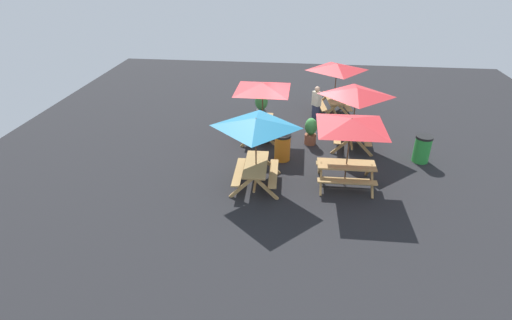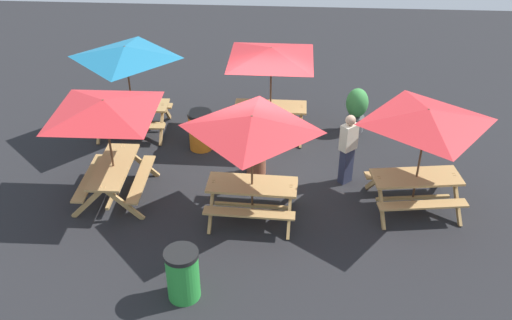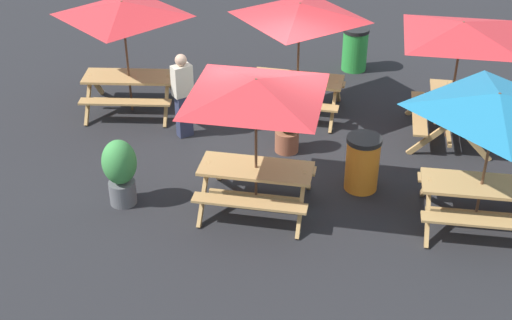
{
  "view_description": "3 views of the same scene",
  "coord_description": "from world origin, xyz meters",
  "px_view_note": "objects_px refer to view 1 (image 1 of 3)",
  "views": [
    {
      "loc": [
        14.25,
        -0.2,
        6.74
      ],
      "look_at": [
        3.39,
        -1.44,
        0.9
      ],
      "focal_mm": 28.0,
      "sensor_mm": 36.0,
      "label": 1
    },
    {
      "loc": [
        -0.55,
        11.13,
        7.29
      ],
      "look_at": [
        0.1,
        1.17,
        0.9
      ],
      "focal_mm": 40.0,
      "sensor_mm": 36.0,
      "label": 2
    },
    {
      "loc": [
        1.61,
        -10.97,
        6.75
      ],
      "look_at": [
        -0.09,
        -1.58,
        0.9
      ],
      "focal_mm": 50.0,
      "sensor_mm": 36.0,
      "label": 3
    }
  ],
  "objects_px": {
    "trash_bin_orange": "(282,147)",
    "potted_plant_1": "(311,131)",
    "potted_plant_0": "(261,105)",
    "picnic_table_3": "(356,96)",
    "picnic_table_1": "(256,128)",
    "trash_bin_green": "(422,149)",
    "picnic_table_4": "(351,128)",
    "picnic_table_2": "(263,91)",
    "person_standing": "(316,105)",
    "picnic_table_0": "(337,71)"
  },
  "relations": [
    {
      "from": "picnic_table_0",
      "to": "trash_bin_green",
      "type": "relative_size",
      "value": 2.38
    },
    {
      "from": "picnic_table_0",
      "to": "picnic_table_1",
      "type": "relative_size",
      "value": 1.0
    },
    {
      "from": "potted_plant_0",
      "to": "potted_plant_1",
      "type": "distance_m",
      "value": 3.23
    },
    {
      "from": "picnic_table_2",
      "to": "picnic_table_4",
      "type": "distance_m",
      "value": 4.33
    },
    {
      "from": "trash_bin_orange",
      "to": "potted_plant_1",
      "type": "bearing_deg",
      "value": 144.55
    },
    {
      "from": "picnic_table_0",
      "to": "trash_bin_green",
      "type": "height_order",
      "value": "picnic_table_0"
    },
    {
      "from": "picnic_table_4",
      "to": "trash_bin_orange",
      "type": "distance_m",
      "value": 2.98
    },
    {
      "from": "picnic_table_0",
      "to": "potted_plant_1",
      "type": "distance_m",
      "value": 3.79
    },
    {
      "from": "picnic_table_0",
      "to": "potted_plant_0",
      "type": "height_order",
      "value": "picnic_table_0"
    },
    {
      "from": "potted_plant_0",
      "to": "picnic_table_4",
      "type": "bearing_deg",
      "value": 31.07
    },
    {
      "from": "potted_plant_1",
      "to": "picnic_table_2",
      "type": "bearing_deg",
      "value": -97.17
    },
    {
      "from": "picnic_table_1",
      "to": "potted_plant_1",
      "type": "relative_size",
      "value": 2.2
    },
    {
      "from": "trash_bin_orange",
      "to": "person_standing",
      "type": "distance_m",
      "value": 3.65
    },
    {
      "from": "person_standing",
      "to": "potted_plant_1",
      "type": "bearing_deg",
      "value": -48.92
    },
    {
      "from": "picnic_table_1",
      "to": "potted_plant_0",
      "type": "bearing_deg",
      "value": -177.5
    },
    {
      "from": "picnic_table_3",
      "to": "trash_bin_orange",
      "type": "relative_size",
      "value": 2.38
    },
    {
      "from": "picnic_table_3",
      "to": "potted_plant_1",
      "type": "xyz_separation_m",
      "value": [
        0.02,
        -1.54,
        -1.44
      ]
    },
    {
      "from": "picnic_table_2",
      "to": "person_standing",
      "type": "distance_m",
      "value": 2.96
    },
    {
      "from": "picnic_table_1",
      "to": "potted_plant_1",
      "type": "xyz_separation_m",
      "value": [
        -3.24,
        1.74,
        -1.44
      ]
    },
    {
      "from": "picnic_table_0",
      "to": "picnic_table_1",
      "type": "xyz_separation_m",
      "value": [
        6.59,
        -2.79,
        0.0
      ]
    },
    {
      "from": "trash_bin_orange",
      "to": "potted_plant_0",
      "type": "xyz_separation_m",
      "value": [
        -3.82,
        -1.14,
        0.15
      ]
    },
    {
      "from": "trash_bin_orange",
      "to": "person_standing",
      "type": "relative_size",
      "value": 0.59
    },
    {
      "from": "trash_bin_orange",
      "to": "picnic_table_1",
      "type": "bearing_deg",
      "value": -21.83
    },
    {
      "from": "picnic_table_3",
      "to": "trash_bin_green",
      "type": "xyz_separation_m",
      "value": [
        1.01,
        2.34,
        -1.49
      ]
    },
    {
      "from": "trash_bin_orange",
      "to": "trash_bin_green",
      "type": "xyz_separation_m",
      "value": [
        -0.42,
        4.89,
        0.0
      ]
    },
    {
      "from": "picnic_table_1",
      "to": "picnic_table_2",
      "type": "distance_m",
      "value": 3.48
    },
    {
      "from": "picnic_table_3",
      "to": "trash_bin_orange",
      "type": "distance_m",
      "value": 3.28
    },
    {
      "from": "picnic_table_1",
      "to": "picnic_table_2",
      "type": "relative_size",
      "value": 0.83
    },
    {
      "from": "picnic_table_3",
      "to": "picnic_table_4",
      "type": "height_order",
      "value": "same"
    },
    {
      "from": "trash_bin_green",
      "to": "potted_plant_0",
      "type": "distance_m",
      "value": 6.92
    },
    {
      "from": "picnic_table_0",
      "to": "potted_plant_0",
      "type": "xyz_separation_m",
      "value": [
        0.93,
        -3.2,
        -1.35
      ]
    },
    {
      "from": "potted_plant_0",
      "to": "trash_bin_orange",
      "type": "bearing_deg",
      "value": 16.57
    },
    {
      "from": "picnic_table_4",
      "to": "picnic_table_2",
      "type": "bearing_deg",
      "value": 132.29
    },
    {
      "from": "picnic_table_4",
      "to": "person_standing",
      "type": "height_order",
      "value": "picnic_table_4"
    },
    {
      "from": "picnic_table_1",
      "to": "picnic_table_3",
      "type": "relative_size",
      "value": 1.0
    },
    {
      "from": "picnic_table_1",
      "to": "picnic_table_0",
      "type": "bearing_deg",
      "value": 155.41
    },
    {
      "from": "picnic_table_0",
      "to": "potted_plant_1",
      "type": "xyz_separation_m",
      "value": [
        3.35,
        -1.06,
        -1.44
      ]
    },
    {
      "from": "picnic_table_3",
      "to": "potted_plant_0",
      "type": "relative_size",
      "value": 2.01
    },
    {
      "from": "picnic_table_4",
      "to": "trash_bin_green",
      "type": "bearing_deg",
      "value": 33.85
    },
    {
      "from": "trash_bin_green",
      "to": "picnic_table_2",
      "type": "bearing_deg",
      "value": -102.02
    },
    {
      "from": "potted_plant_0",
      "to": "trash_bin_green",
      "type": "bearing_deg",
      "value": 60.55
    },
    {
      "from": "trash_bin_green",
      "to": "person_standing",
      "type": "distance_m",
      "value": 4.74
    },
    {
      "from": "picnic_table_3",
      "to": "potted_plant_1",
      "type": "height_order",
      "value": "picnic_table_3"
    },
    {
      "from": "picnic_table_0",
      "to": "picnic_table_2",
      "type": "xyz_separation_m",
      "value": [
        3.11,
        -2.94,
        0.0
      ]
    },
    {
      "from": "potted_plant_0",
      "to": "picnic_table_3",
      "type": "bearing_deg",
      "value": 57.02
    },
    {
      "from": "picnic_table_1",
      "to": "person_standing",
      "type": "distance_m",
      "value": 5.7
    },
    {
      "from": "picnic_table_2",
      "to": "potted_plant_1",
      "type": "relative_size",
      "value": 2.66
    },
    {
      "from": "potted_plant_0",
      "to": "person_standing",
      "type": "bearing_deg",
      "value": 80.16
    },
    {
      "from": "picnic_table_3",
      "to": "person_standing",
      "type": "height_order",
      "value": "picnic_table_3"
    },
    {
      "from": "trash_bin_orange",
      "to": "potted_plant_1",
      "type": "xyz_separation_m",
      "value": [
        -1.41,
        1.01,
        0.05
      ]
    }
  ]
}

